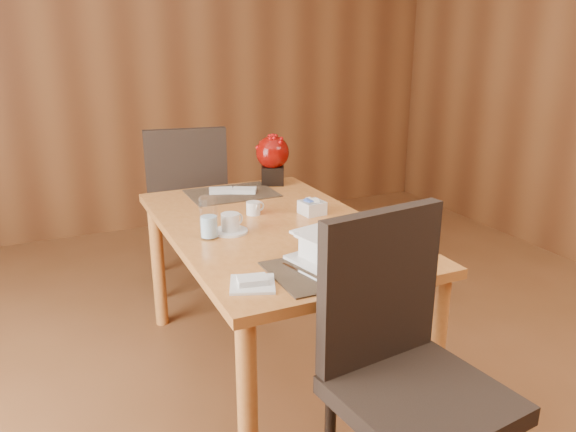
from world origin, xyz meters
name	(u,v)px	position (x,y,z in m)	size (l,w,h in m)	color
back_wall	(151,55)	(0.00, 3.00, 1.40)	(5.00, 0.02, 2.80)	brown
dining_table	(273,245)	(0.00, 0.60, 0.65)	(0.90, 1.50, 0.75)	#C57836
placemat_near	(332,269)	(0.00, 0.05, 0.75)	(0.45, 0.33, 0.01)	black
placemat_far	(232,193)	(0.00, 1.15, 0.75)	(0.45, 0.33, 0.01)	black
soup_setting	(338,248)	(0.05, 0.10, 0.81)	(0.35, 0.35, 0.12)	silver
coffee_cup	(230,224)	(-0.20, 0.58, 0.79)	(0.15, 0.15, 0.08)	silver
water_glass	(209,218)	(-0.31, 0.55, 0.84)	(0.08, 0.08, 0.18)	white
creamer_jug	(253,208)	(-0.02, 0.77, 0.78)	(0.08, 0.08, 0.06)	silver
sugar_caddy	(312,208)	(0.23, 0.66, 0.78)	(0.10, 0.10, 0.06)	silver
berry_decor	(273,157)	(0.28, 1.25, 0.90)	(0.19, 0.19, 0.27)	black
napkins_far	(234,190)	(0.01, 1.15, 0.77)	(0.25, 0.09, 0.02)	silver
bread_plate	(252,284)	(-0.31, 0.05, 0.76)	(0.15, 0.15, 0.01)	silver
near_chair	(403,357)	(0.06, -0.32, 0.59)	(0.54, 0.54, 1.04)	black
far_chair	(187,200)	(-0.12, 1.67, 0.59)	(0.56, 0.56, 1.05)	black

